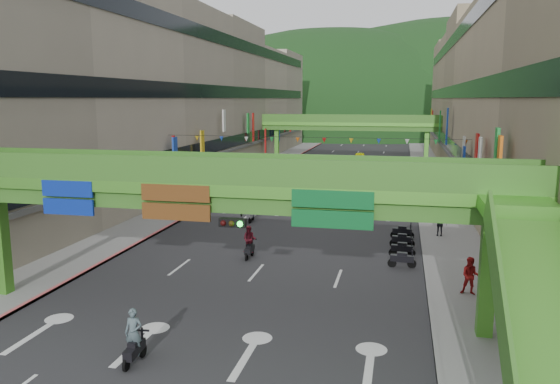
{
  "coord_description": "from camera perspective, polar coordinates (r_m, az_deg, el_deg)",
  "views": [
    {
      "loc": [
        7.54,
        -15.74,
        9.44
      ],
      "look_at": [
        0.0,
        18.0,
        3.5
      ],
      "focal_mm": 35.0,
      "sensor_mm": 36.0,
      "label": 1
    }
  ],
  "objects": [
    {
      "name": "pedestrian_dark",
      "position": [
        38.97,
        16.33,
        -3.45
      ],
      "size": [
        0.99,
        0.52,
        1.62
      ],
      "primitive_type": "imported",
      "rotation": [
        0.0,
        0.0,
        -0.14
      ],
      "color": "#22242B",
      "rests_on": "ground"
    },
    {
      "name": "hill_right",
      "position": [
        196.74,
        17.79,
        6.54
      ],
      "size": [
        208.0,
        176.0,
        128.0
      ],
      "primitive_type": "ellipsoid",
      "color": "#1C4419",
      "rests_on": "ground"
    },
    {
      "name": "scooter_rider_near",
      "position": [
        20.85,
        -15.02,
        -14.56
      ],
      "size": [
        0.66,
        1.6,
        2.08
      ],
      "color": "black",
      "rests_on": "ground"
    },
    {
      "name": "pedestrian_red",
      "position": [
        27.95,
        19.29,
        -8.57
      ],
      "size": [
        0.97,
        0.8,
        1.83
      ],
      "primitive_type": "imported",
      "rotation": [
        0.0,
        0.0,
        -0.12
      ],
      "color": "#A71819",
      "rests_on": "ground"
    },
    {
      "name": "building_row_right",
      "position": [
        66.72,
        22.72,
        9.02
      ],
      "size": [
        12.8,
        95.0,
        19.0
      ],
      "color": "gray",
      "rests_on": "ground"
    },
    {
      "name": "curb_left",
      "position": [
        68.46,
        -1.59,
        1.9
      ],
      "size": [
        0.2,
        140.0,
        0.18
      ],
      "primitive_type": "cube",
      "color": "#CC5959",
      "rests_on": "ground"
    },
    {
      "name": "car_silver",
      "position": [
        64.33,
        -0.58,
        1.99
      ],
      "size": [
        2.14,
        4.72,
        1.5
      ],
      "primitive_type": "imported",
      "rotation": [
        0.0,
        0.0,
        0.12
      ],
      "color": "#B3B4BA",
      "rests_on": "ground"
    },
    {
      "name": "scooter_rider_far",
      "position": [
        63.34,
        -0.35,
        2.19
      ],
      "size": [
        0.97,
        1.59,
        2.16
      ],
      "color": "#780004",
      "rests_on": "ground"
    },
    {
      "name": "building_row_left",
      "position": [
        70.87,
        -9.47,
        9.64
      ],
      "size": [
        12.8,
        95.0,
        19.0
      ],
      "color": "#9E937F",
      "rests_on": "ground"
    },
    {
      "name": "overpass_far",
      "position": [
        81.19,
        7.31,
        6.82
      ],
      "size": [
        28.0,
        2.2,
        7.1
      ],
      "color": "#4C9E2D",
      "rests_on": "ground"
    },
    {
      "name": "curb_right",
      "position": [
        66.42,
        13.82,
        1.38
      ],
      "size": [
        0.2,
        140.0,
        0.18
      ],
      "primitive_type": "cube",
      "color": "gray",
      "rests_on": "ground"
    },
    {
      "name": "road_slab",
      "position": [
        66.84,
        6.0,
        1.59
      ],
      "size": [
        18.0,
        140.0,
        0.02
      ],
      "primitive_type": "cube",
      "color": "#28282B",
      "rests_on": "ground"
    },
    {
      "name": "scooter_rider_left",
      "position": [
        42.17,
        -3.02,
        -1.63
      ],
      "size": [
        1.13,
        1.6,
        2.22
      ],
      "color": "#9C9DA4",
      "rests_on": "ground"
    },
    {
      "name": "sidewalk_left",
      "position": [
        68.94,
        -3.12,
        1.93
      ],
      "size": [
        4.0,
        140.0,
        0.15
      ],
      "primitive_type": "cube",
      "color": "gray",
      "rests_on": "ground"
    },
    {
      "name": "bunting_string",
      "position": [
        46.49,
        3.24,
        5.44
      ],
      "size": [
        26.0,
        0.36,
        0.47
      ],
      "color": "black",
      "rests_on": "ground"
    },
    {
      "name": "scooter_rider_mid",
      "position": [
        32.68,
        -3.21,
        -5.21
      ],
      "size": [
        0.81,
        1.6,
        1.98
      ],
      "color": "black",
      "rests_on": "ground"
    },
    {
      "name": "overpass_near",
      "position": [
        22.53,
        -4.69,
        -1.12
      ],
      "size": [
        28.0,
        12.27,
        7.1
      ],
      "color": "#4C9E2D",
      "rests_on": "ground"
    },
    {
      "name": "car_yellow",
      "position": [
        81.9,
        8.32,
        3.57
      ],
      "size": [
        2.05,
        4.61,
        1.54
      ],
      "primitive_type": "imported",
      "rotation": [
        0.0,
        0.0,
        0.05
      ],
      "color": "#EFF200",
      "rests_on": "ground"
    },
    {
      "name": "parked_scooter_row",
      "position": [
        34.89,
        12.66,
        -5.3
      ],
      "size": [
        1.6,
        7.15,
        1.08
      ],
      "color": "black",
      "rests_on": "ground"
    },
    {
      "name": "sidewalk_right",
      "position": [
        66.49,
        15.46,
        1.3
      ],
      "size": [
        4.0,
        140.0,
        0.15
      ],
      "primitive_type": "cube",
      "color": "gray",
      "rests_on": "ground"
    },
    {
      "name": "hill_left",
      "position": [
        177.43,
        5.32,
        6.66
      ],
      "size": [
        168.0,
        140.0,
        112.0
      ],
      "primitive_type": "ellipsoid",
      "color": "#1C4419",
      "rests_on": "ground"
    },
    {
      "name": "ground",
      "position": [
        19.84,
        -12.07,
        -18.89
      ],
      "size": [
        320.0,
        320.0,
        0.0
      ],
      "primitive_type": "plane",
      "color": "black",
      "rests_on": "ground"
    },
    {
      "name": "pedestrian_blue",
      "position": [
        56.51,
        16.2,
        0.68
      ],
      "size": [
        1.0,
        0.86,
        1.82
      ],
      "primitive_type": "imported",
      "rotation": [
        0.0,
        0.0,
        2.69
      ],
      "color": "#323C50",
      "rests_on": "ground"
    }
  ]
}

